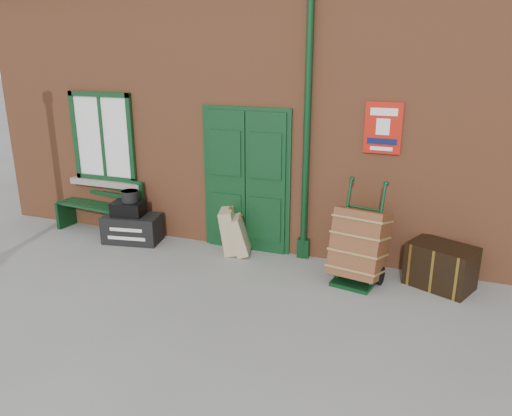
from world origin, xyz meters
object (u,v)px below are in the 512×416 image
at_px(houdini_trunk, 133,228).
at_px(dark_trunk, 441,266).
at_px(bench, 102,204).
at_px(porter_trolley, 359,245).

height_order(houdini_trunk, dark_trunk, dark_trunk).
relative_size(bench, houdini_trunk, 1.80).
height_order(bench, porter_trolley, porter_trolley).
xyz_separation_m(porter_trolley, dark_trunk, (1.07, 0.21, -0.24)).
distance_m(bench, dark_trunk, 5.60).
height_order(houdini_trunk, porter_trolley, porter_trolley).
height_order(bench, dark_trunk, bench).
relative_size(bench, dark_trunk, 1.99).
bearing_deg(bench, dark_trunk, 4.34).
xyz_separation_m(bench, porter_trolley, (4.52, -0.41, 0.04)).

